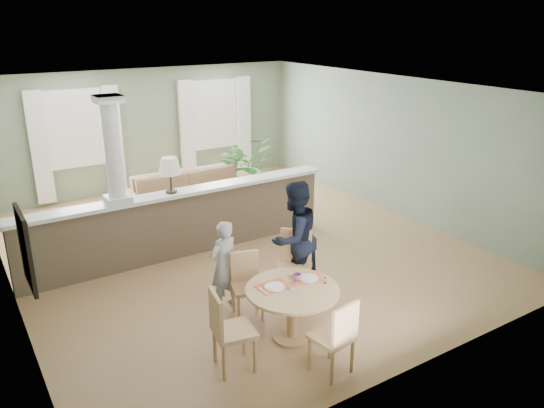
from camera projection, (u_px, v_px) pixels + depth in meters
ground at (237, 246)px, 9.13m from camera, size 8.00×8.00×0.00m
room_shell at (216, 137)px, 9.01m from camera, size 7.02×8.02×2.71m
pony_wall at (177, 216)px, 8.56m from camera, size 5.32×0.38×2.70m
sofa at (193, 194)px, 10.51m from camera, size 2.86×1.19×0.83m
houseplant at (245, 166)px, 11.47m from camera, size 1.29×1.13×1.37m
dining_table at (292, 298)px, 6.36m from camera, size 1.13×1.13×0.78m
chair_far_boy at (247, 281)px, 6.92m from camera, size 0.49×0.49×0.86m
chair_far_man at (295, 263)px, 7.26m from camera, size 0.64×0.64×1.01m
chair_near at (337, 335)px, 5.71m from camera, size 0.47×0.47×0.91m
chair_side at (227, 327)px, 5.79m from camera, size 0.51×0.51×0.97m
child_person at (224, 265)px, 7.04m from camera, size 0.51×0.40×1.25m
man_person at (294, 238)px, 7.38m from camera, size 0.93×0.80×1.65m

